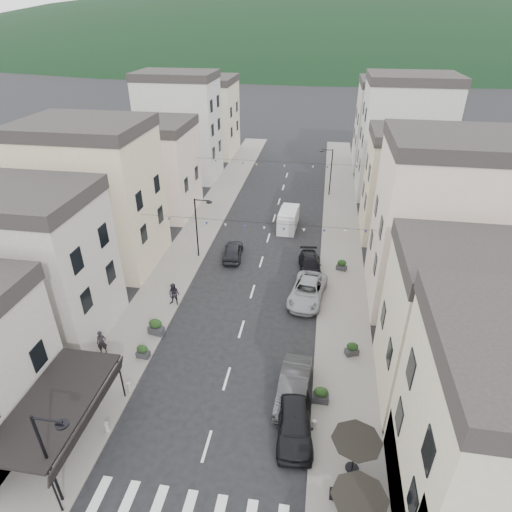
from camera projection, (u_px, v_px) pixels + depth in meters
The scene contains 26 objects.
sidewalk_left at pixel (201, 228), 46.53m from camera, with size 4.00×76.00×0.12m, color slate.
sidewalk_right at pixel (341, 238), 44.46m from camera, with size 4.00×76.00×0.12m, color slate.
hill_backdrop at pixel (324, 49), 275.19m from camera, with size 640.00×360.00×70.00m, color black.
boutique_awning at pixel (61, 404), 21.84m from camera, with size 3.77×7.50×3.28m.
buildings_row_left at pixel (153, 155), 49.42m from camera, with size 10.20×54.16×14.00m.
buildings_row_right at pixel (415, 170), 44.33m from camera, with size 10.20×54.16×14.50m.
cafe_terrace at pixel (359, 501), 18.27m from camera, with size 2.50×8.10×2.53m.
streetlamp_left_near at pixel (50, 452), 18.79m from camera, with size 1.70×0.56×6.00m.
streetlamp_left_far at pixel (199, 222), 39.35m from camera, with size 1.70×0.56×6.00m.
streetlamp_right_far at pixel (329, 168), 53.17m from camera, with size 1.70×0.56×6.00m.
bollards at pixel (204, 449), 22.61m from camera, with size 11.66×10.26×0.60m.
bunting_near at pixel (254, 226), 34.15m from camera, with size 19.00×0.28×0.62m.
bunting_far at pixel (277, 165), 47.86m from camera, with size 19.00×0.28×0.62m.
parked_car_a at pixel (294, 422), 23.61m from camera, with size 1.99×4.96×1.69m, color black.
parked_car_b at pixel (293, 386), 25.89m from camera, with size 1.74×4.98×1.64m, color #302F32.
parked_car_c at pixel (307, 291), 34.77m from camera, with size 2.59×5.63×1.56m, color #999BA1.
parked_car_d at pixel (310, 265), 38.63m from camera, with size 1.89×4.65×1.35m, color black.
parked_car_e at pixel (233, 251), 40.75m from camera, with size 1.71×4.26×1.45m, color black.
delivery_van at pixel (288, 219), 46.22m from camera, with size 2.05×4.72×2.22m.
pedestrian_a at pixel (102, 343), 29.02m from camera, with size 0.65×0.43×1.80m, color black.
pedestrian_b at pixel (174, 294), 33.85m from camera, with size 0.94×0.73×1.93m, color black.
planter_la at pixel (143, 351), 28.86m from camera, with size 0.92×0.55×0.99m.
planter_lb at pixel (156, 327), 30.93m from camera, with size 1.21×0.82×1.25m.
planter_ra at pixel (321, 395), 25.52m from camera, with size 0.99×0.55×1.10m.
planter_rb at pixel (352, 349), 29.07m from camera, with size 1.02×0.81×1.01m.
planter_rc at pixel (342, 265), 38.70m from camera, with size 1.02×0.78×1.02m.
Camera 1 is at (5.04, -8.42, 20.54)m, focal length 30.00 mm.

